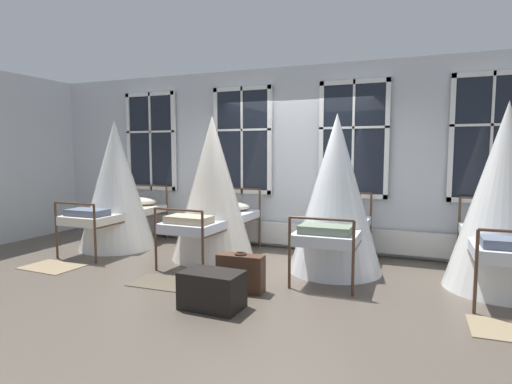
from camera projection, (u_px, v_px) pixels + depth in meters
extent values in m
plane|color=brown|center=(272.00, 265.00, 6.18)|extent=(17.79, 17.79, 0.00)
cube|color=silver|center=(297.00, 159.00, 7.14)|extent=(9.90, 0.10, 3.05)
cube|color=black|center=(151.00, 141.00, 8.09)|extent=(1.09, 0.02, 1.85)
cube|color=silver|center=(152.00, 188.00, 8.18)|extent=(1.09, 0.06, 0.07)
cube|color=silver|center=(150.00, 94.00, 8.00)|extent=(1.09, 0.06, 0.07)
cube|color=silver|center=(129.00, 142.00, 8.28)|extent=(0.07, 0.06, 1.85)
cube|color=silver|center=(174.00, 141.00, 7.90)|extent=(0.07, 0.06, 1.85)
cube|color=silver|center=(151.00, 141.00, 8.09)|extent=(0.04, 0.06, 1.85)
cube|color=silver|center=(151.00, 132.00, 8.07)|extent=(1.09, 0.06, 0.04)
cube|color=black|center=(242.00, 141.00, 7.37)|extent=(1.09, 0.02, 1.85)
cube|color=silver|center=(242.00, 191.00, 7.46)|extent=(1.09, 0.06, 0.07)
cube|color=silver|center=(242.00, 89.00, 7.28)|extent=(1.09, 0.06, 0.07)
cube|color=silver|center=(216.00, 141.00, 7.56)|extent=(0.07, 0.06, 1.85)
cube|color=silver|center=(270.00, 140.00, 7.18)|extent=(0.07, 0.06, 1.85)
cube|color=silver|center=(242.00, 141.00, 7.37)|extent=(0.04, 0.06, 1.85)
cube|color=silver|center=(242.00, 130.00, 7.35)|extent=(1.09, 0.06, 0.04)
cube|color=black|center=(353.00, 139.00, 6.65)|extent=(1.09, 0.02, 1.85)
cube|color=silver|center=(352.00, 196.00, 6.74)|extent=(1.09, 0.06, 0.07)
cube|color=silver|center=(355.00, 82.00, 6.56)|extent=(1.09, 0.06, 0.07)
cube|color=silver|center=(321.00, 140.00, 6.84)|extent=(0.07, 0.06, 1.85)
cube|color=silver|center=(387.00, 139.00, 6.46)|extent=(0.07, 0.06, 1.85)
cube|color=silver|center=(353.00, 139.00, 6.65)|extent=(0.04, 0.06, 1.85)
cube|color=silver|center=(354.00, 128.00, 6.63)|extent=(1.09, 0.06, 0.04)
cube|color=black|center=(491.00, 138.00, 5.93)|extent=(1.09, 0.02, 1.85)
cube|color=silver|center=(488.00, 201.00, 6.02)|extent=(1.09, 0.06, 0.07)
cube|color=silver|center=(495.00, 73.00, 5.84)|extent=(1.09, 0.06, 0.07)
cube|color=silver|center=(451.00, 138.00, 6.12)|extent=(0.07, 0.06, 1.85)
cube|color=silver|center=(491.00, 138.00, 5.93)|extent=(0.04, 0.06, 1.85)
cube|color=silver|center=(492.00, 125.00, 5.91)|extent=(1.09, 0.06, 0.04)
cube|color=silver|center=(294.00, 234.00, 7.15)|extent=(6.35, 0.10, 0.36)
cylinder|color=#4C3323|center=(134.00, 210.00, 8.25)|extent=(0.04, 0.04, 1.00)
cylinder|color=#4C3323|center=(167.00, 212.00, 7.98)|extent=(0.04, 0.04, 1.00)
cylinder|color=#4C3323|center=(56.00, 230.00, 6.51)|extent=(0.04, 0.04, 0.87)
cylinder|color=#4C3323|center=(95.00, 234.00, 6.23)|extent=(0.04, 0.04, 0.87)
cylinder|color=#4C3323|center=(100.00, 217.00, 7.38)|extent=(0.05, 1.89, 0.03)
cylinder|color=#4C3323|center=(135.00, 219.00, 7.10)|extent=(0.05, 1.89, 0.03)
cylinder|color=#4C3323|center=(150.00, 185.00, 8.07)|extent=(0.76, 0.04, 0.03)
cylinder|color=#4C3323|center=(74.00, 204.00, 6.33)|extent=(0.76, 0.04, 0.03)
cube|color=silver|center=(117.00, 214.00, 7.23)|extent=(0.79, 1.92, 0.14)
ellipsoid|color=beige|center=(142.00, 201.00, 7.87)|extent=(0.59, 0.41, 0.14)
cube|color=slate|center=(87.00, 212.00, 6.59)|extent=(0.63, 0.37, 0.10)
cone|color=white|center=(116.00, 185.00, 7.18)|extent=(1.28, 1.28, 2.17)
cylinder|color=#4C3323|center=(221.00, 216.00, 7.57)|extent=(0.04, 0.04, 1.00)
cylinder|color=#4C3323|center=(260.00, 218.00, 7.26)|extent=(0.04, 0.04, 1.00)
cylinder|color=#4C3323|center=(156.00, 239.00, 5.85)|extent=(0.04, 0.04, 0.87)
cylinder|color=#4C3323|center=(203.00, 244.00, 5.55)|extent=(0.04, 0.04, 0.87)
cylinder|color=#4C3323|center=(192.00, 223.00, 6.70)|extent=(0.09, 1.89, 0.03)
cylinder|color=#4C3323|center=(235.00, 227.00, 6.40)|extent=(0.09, 1.89, 0.03)
cylinder|color=#4C3323|center=(240.00, 189.00, 7.36)|extent=(0.76, 0.05, 0.03)
cylinder|color=#4C3323|center=(178.00, 210.00, 5.66)|extent=(0.76, 0.05, 0.03)
cube|color=silver|center=(213.00, 220.00, 6.54)|extent=(0.83, 1.93, 0.14)
ellipsoid|color=#B7B2A3|center=(234.00, 206.00, 7.17)|extent=(0.60, 0.42, 0.14)
cube|color=tan|center=(189.00, 219.00, 5.91)|extent=(0.64, 0.38, 0.10)
cone|color=silver|center=(213.00, 187.00, 6.49)|extent=(1.28, 1.28, 2.20)
cylinder|color=#4C3323|center=(322.00, 223.00, 6.83)|extent=(0.04, 0.04, 1.00)
cylinder|color=#4C3323|center=(371.00, 226.00, 6.56)|extent=(0.04, 0.04, 1.00)
cylinder|color=#4C3323|center=(289.00, 253.00, 5.08)|extent=(0.04, 0.04, 0.87)
cylinder|color=#4C3323|center=(353.00, 259.00, 4.81)|extent=(0.04, 0.04, 0.87)
cylinder|color=#4C3323|center=(308.00, 232.00, 5.95)|extent=(0.07, 1.89, 0.03)
cylinder|color=#4C3323|center=(363.00, 236.00, 5.68)|extent=(0.07, 1.89, 0.03)
cylinder|color=#4C3323|center=(347.00, 193.00, 6.65)|extent=(0.76, 0.05, 0.03)
cylinder|color=#4C3323|center=(321.00, 219.00, 4.90)|extent=(0.76, 0.05, 0.03)
cube|color=silver|center=(335.00, 229.00, 5.81)|extent=(0.82, 1.93, 0.14)
ellipsoid|color=silver|center=(344.00, 212.00, 6.45)|extent=(0.59, 0.41, 0.14)
cube|color=slate|center=(325.00, 229.00, 5.16)|extent=(0.63, 0.37, 0.10)
cone|color=white|center=(336.00, 193.00, 5.76)|extent=(1.28, 1.28, 2.17)
cylinder|color=#4C3323|center=(459.00, 232.00, 6.04)|extent=(0.04, 0.04, 1.00)
cylinder|color=#4C3323|center=(476.00, 272.00, 4.28)|extent=(0.04, 0.04, 0.87)
cylinder|color=#4C3323|center=(466.00, 245.00, 5.15)|extent=(0.08, 1.89, 0.03)
cylinder|color=#4C3323|center=(490.00, 198.00, 5.86)|extent=(0.76, 0.05, 0.03)
cube|color=silver|center=(502.00, 242.00, 5.02)|extent=(0.83, 1.93, 0.14)
ellipsoid|color=silver|center=(492.00, 221.00, 5.66)|extent=(0.60, 0.42, 0.14)
cone|color=white|center=(504.00, 197.00, 4.96)|extent=(1.28, 1.28, 2.24)
cube|color=#8E7A5B|center=(52.00, 267.00, 6.05)|extent=(0.82, 0.59, 0.01)
cube|color=brown|center=(165.00, 282.00, 5.33)|extent=(0.82, 0.58, 0.01)
cube|color=#472D1E|center=(241.00, 273.00, 4.99)|extent=(0.57, 0.23, 0.44)
cube|color=tan|center=(244.00, 271.00, 5.09)|extent=(0.50, 0.04, 0.03)
torus|color=#472D1E|center=(241.00, 254.00, 4.97)|extent=(0.15, 0.15, 0.02)
cube|color=black|center=(212.00, 290.00, 4.45)|extent=(0.65, 0.42, 0.40)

